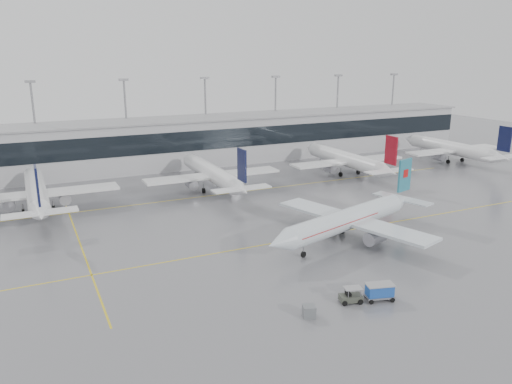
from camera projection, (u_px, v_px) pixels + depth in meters
name	position (u px, v px, depth m)	size (l,w,h in m)	color
ground	(288.00, 241.00, 78.87)	(320.00, 320.00, 0.00)	slate
taxi_line_main	(288.00, 240.00, 78.87)	(120.00, 0.25, 0.01)	gold
taxi_line_north	(219.00, 194.00, 105.01)	(120.00, 0.25, 0.01)	gold
taxi_line_cross	(78.00, 239.00, 79.53)	(0.25, 60.00, 0.01)	gold
terminal	(175.00, 143.00, 131.30)	(180.00, 15.00, 12.00)	#A9A9AD
terminal_glass	(183.00, 142.00, 124.33)	(180.00, 0.20, 5.00)	black
terminal_roof	(174.00, 120.00, 129.66)	(182.00, 16.00, 0.40)	gray
light_masts	(167.00, 113.00, 134.59)	(156.40, 1.00, 22.60)	gray
air_canada_jet	(352.00, 218.00, 78.64)	(34.71, 28.05, 10.99)	silver
parked_jet_b	(36.00, 192.00, 92.76)	(29.64, 36.96, 11.72)	white
parked_jet_c	(213.00, 174.00, 107.24)	(29.64, 36.96, 11.72)	white
parked_jet_d	(347.00, 160.00, 121.72)	(29.64, 36.96, 11.72)	white
parked_jet_e	(453.00, 149.00, 136.20)	(29.64, 36.96, 11.72)	white
baggage_tug	(351.00, 297.00, 58.93)	(3.99, 2.25, 1.90)	#3A3E35
baggage_cart	(380.00, 291.00, 59.40)	(3.71, 2.66, 2.07)	gray
gse_unit	(309.00, 311.00, 55.61)	(1.38, 1.29, 1.38)	slate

